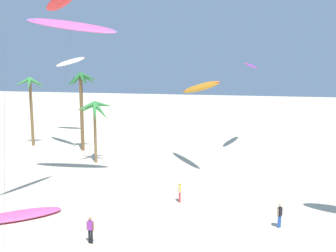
{
  "coord_description": "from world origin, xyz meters",
  "views": [
    {
      "loc": [
        9.49,
        -0.27,
        10.37
      ],
      "look_at": [
        3.1,
        22.66,
        6.76
      ],
      "focal_mm": 40.12,
      "sensor_mm": 36.0,
      "label": 1
    }
  ],
  "objects_px": {
    "flying_kite_5": "(251,66)",
    "person_foreground_walker": "(180,191)",
    "palm_tree_0": "(30,90)",
    "flying_kite_4": "(70,62)",
    "person_mid_field": "(90,229)",
    "palm_tree_2": "(95,111)",
    "grounded_kite_0": "(17,215)",
    "person_near_right": "(280,215)",
    "flying_kite_2": "(71,26)",
    "flying_kite_7": "(200,87)",
    "palm_tree_1": "(81,88)",
    "flying_kite_6": "(60,2)"
  },
  "relations": [
    {
      "from": "person_near_right",
      "to": "person_foreground_walker",
      "type": "bearing_deg",
      "value": 158.96
    },
    {
      "from": "flying_kite_7",
      "to": "grounded_kite_0",
      "type": "relative_size",
      "value": 1.87
    },
    {
      "from": "person_foreground_walker",
      "to": "person_near_right",
      "type": "relative_size",
      "value": 1.02
    },
    {
      "from": "palm_tree_1",
      "to": "flying_kite_7",
      "type": "height_order",
      "value": "palm_tree_1"
    },
    {
      "from": "palm_tree_0",
      "to": "flying_kite_4",
      "type": "relative_size",
      "value": 0.73
    },
    {
      "from": "person_foreground_walker",
      "to": "person_mid_field",
      "type": "height_order",
      "value": "person_foreground_walker"
    },
    {
      "from": "palm_tree_0",
      "to": "flying_kite_4",
      "type": "distance_m",
      "value": 11.59
    },
    {
      "from": "flying_kite_5",
      "to": "flying_kite_7",
      "type": "distance_m",
      "value": 12.96
    },
    {
      "from": "person_near_right",
      "to": "palm_tree_2",
      "type": "bearing_deg",
      "value": 146.97
    },
    {
      "from": "person_mid_field",
      "to": "palm_tree_2",
      "type": "bearing_deg",
      "value": 115.4
    },
    {
      "from": "flying_kite_5",
      "to": "person_foreground_walker",
      "type": "bearing_deg",
      "value": -100.04
    },
    {
      "from": "flying_kite_5",
      "to": "flying_kite_7",
      "type": "bearing_deg",
      "value": -110.4
    },
    {
      "from": "palm_tree_2",
      "to": "person_near_right",
      "type": "height_order",
      "value": "palm_tree_2"
    },
    {
      "from": "palm_tree_2",
      "to": "flying_kite_6",
      "type": "relative_size",
      "value": 0.36
    },
    {
      "from": "person_near_right",
      "to": "person_mid_field",
      "type": "xyz_separation_m",
      "value": [
        -10.97,
        -5.41,
        0.01
      ]
    },
    {
      "from": "palm_tree_0",
      "to": "person_mid_field",
      "type": "distance_m",
      "value": 33.09
    },
    {
      "from": "grounded_kite_0",
      "to": "flying_kite_5",
      "type": "bearing_deg",
      "value": 63.57
    },
    {
      "from": "flying_kite_2",
      "to": "person_mid_field",
      "type": "xyz_separation_m",
      "value": [
        6.92,
        -10.84,
        -13.22
      ]
    },
    {
      "from": "flying_kite_4",
      "to": "flying_kite_5",
      "type": "xyz_separation_m",
      "value": [
        28.8,
        -4.75,
        -0.74
      ]
    },
    {
      "from": "palm_tree_1",
      "to": "flying_kite_6",
      "type": "relative_size",
      "value": 0.52
    },
    {
      "from": "palm_tree_1",
      "to": "person_foreground_walker",
      "type": "relative_size",
      "value": 6.08
    },
    {
      "from": "palm_tree_1",
      "to": "flying_kite_4",
      "type": "distance_m",
      "value": 14.92
    },
    {
      "from": "palm_tree_1",
      "to": "flying_kite_4",
      "type": "height_order",
      "value": "flying_kite_4"
    },
    {
      "from": "flying_kite_6",
      "to": "grounded_kite_0",
      "type": "distance_m",
      "value": 27.77
    },
    {
      "from": "palm_tree_2",
      "to": "palm_tree_0",
      "type": "bearing_deg",
      "value": 153.42
    },
    {
      "from": "palm_tree_0",
      "to": "person_foreground_walker",
      "type": "bearing_deg",
      "value": -33.19
    },
    {
      "from": "palm_tree_1",
      "to": "person_near_right",
      "type": "distance_m",
      "value": 30.89
    },
    {
      "from": "palm_tree_1",
      "to": "flying_kite_7",
      "type": "distance_m",
      "value": 16.77
    },
    {
      "from": "flying_kite_6",
      "to": "flying_kite_7",
      "type": "bearing_deg",
      "value": -9.86
    },
    {
      "from": "flying_kite_4",
      "to": "flying_kite_7",
      "type": "height_order",
      "value": "flying_kite_4"
    },
    {
      "from": "flying_kite_6",
      "to": "flying_kite_4",
      "type": "bearing_deg",
      "value": 116.53
    },
    {
      "from": "flying_kite_2",
      "to": "flying_kite_7",
      "type": "xyz_separation_m",
      "value": [
        9.9,
        7.82,
        -5.59
      ]
    },
    {
      "from": "palm_tree_2",
      "to": "grounded_kite_0",
      "type": "xyz_separation_m",
      "value": [
        1.87,
        -16.06,
        -5.59
      ]
    },
    {
      "from": "flying_kite_2",
      "to": "person_foreground_walker",
      "type": "xyz_separation_m",
      "value": [
        10.4,
        -2.55,
        -13.21
      ]
    },
    {
      "from": "palm_tree_2",
      "to": "flying_kite_5",
      "type": "xyz_separation_m",
      "value": [
        16.05,
        12.47,
        5.0
      ]
    },
    {
      "from": "palm_tree_2",
      "to": "person_mid_field",
      "type": "height_order",
      "value": "palm_tree_2"
    },
    {
      "from": "palm_tree_1",
      "to": "person_mid_field",
      "type": "distance_m",
      "value": 27.79
    },
    {
      "from": "palm_tree_2",
      "to": "person_near_right",
      "type": "xyz_separation_m",
      "value": [
        19.58,
        -12.73,
        -4.91
      ]
    },
    {
      "from": "person_near_right",
      "to": "palm_tree_1",
      "type": "bearing_deg",
      "value": 143.04
    },
    {
      "from": "flying_kite_6",
      "to": "palm_tree_0",
      "type": "bearing_deg",
      "value": 157.61
    },
    {
      "from": "palm_tree_0",
      "to": "person_foreground_walker",
      "type": "distance_m",
      "value": 30.29
    },
    {
      "from": "palm_tree_0",
      "to": "palm_tree_2",
      "type": "relative_size",
      "value": 1.35
    },
    {
      "from": "flying_kite_5",
      "to": "grounded_kite_0",
      "type": "relative_size",
      "value": 1.98
    },
    {
      "from": "flying_kite_2",
      "to": "palm_tree_1",
      "type": "bearing_deg",
      "value": 115.91
    },
    {
      "from": "flying_kite_5",
      "to": "person_foreground_walker",
      "type": "height_order",
      "value": "flying_kite_5"
    },
    {
      "from": "palm_tree_0",
      "to": "person_mid_field",
      "type": "relative_size",
      "value": 5.68
    },
    {
      "from": "flying_kite_7",
      "to": "flying_kite_6",
      "type": "bearing_deg",
      "value": 170.14
    },
    {
      "from": "person_foreground_walker",
      "to": "person_near_right",
      "type": "height_order",
      "value": "person_foreground_walker"
    },
    {
      "from": "flying_kite_2",
      "to": "flying_kite_7",
      "type": "bearing_deg",
      "value": 38.29
    },
    {
      "from": "grounded_kite_0",
      "to": "person_mid_field",
      "type": "distance_m",
      "value": 7.1
    }
  ]
}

